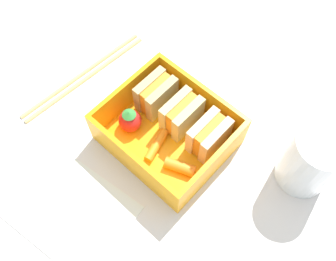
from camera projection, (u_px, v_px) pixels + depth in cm
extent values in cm
cube|color=silver|center=(168.00, 143.00, 52.37)|extent=(120.00, 120.00, 2.00)
cube|color=orange|center=(168.00, 138.00, 50.95)|extent=(15.71, 13.63, 1.20)
cube|color=orange|center=(201.00, 96.00, 50.49)|extent=(15.71, 0.60, 4.83)
cube|color=orange|center=(132.00, 162.00, 46.05)|extent=(15.71, 0.60, 4.83)
cube|color=orange|center=(127.00, 94.00, 50.62)|extent=(0.60, 12.43, 4.83)
cube|color=orange|center=(213.00, 164.00, 45.92)|extent=(0.60, 12.43, 4.83)
cube|color=tan|center=(150.00, 90.00, 51.02)|extent=(1.13, 5.32, 4.73)
cube|color=orange|center=(156.00, 94.00, 50.66)|extent=(1.13, 4.90, 4.36)
cube|color=tan|center=(162.00, 99.00, 50.31)|extent=(1.13, 5.32, 4.73)
cube|color=#D5C37F|center=(175.00, 109.00, 49.57)|extent=(1.13, 5.32, 4.73)
cube|color=orange|center=(182.00, 114.00, 49.22)|extent=(1.13, 4.90, 4.36)
cube|color=#D5C37F|center=(188.00, 119.00, 48.87)|extent=(1.13, 5.32, 4.73)
cube|color=beige|center=(202.00, 130.00, 48.13)|extent=(1.13, 5.32, 4.73)
cube|color=orange|center=(209.00, 135.00, 47.77)|extent=(1.13, 4.90, 4.36)
cube|color=beige|center=(216.00, 141.00, 47.42)|extent=(1.13, 5.32, 4.73)
sphere|color=red|center=(130.00, 121.00, 49.71)|extent=(3.10, 3.10, 3.10)
cone|color=#36903F|center=(129.00, 114.00, 48.07)|extent=(1.86, 1.86, 0.60)
cylinder|color=orange|center=(155.00, 144.00, 49.23)|extent=(2.33, 4.92, 1.15)
cylinder|color=orange|center=(180.00, 167.00, 47.54)|extent=(4.22, 2.83, 1.47)
cylinder|color=#DAB26F|center=(82.00, 73.00, 56.24)|extent=(2.09, 21.85, 0.70)
cylinder|color=#DAB26F|center=(86.00, 77.00, 55.88)|extent=(2.09, 21.85, 0.70)
cylinder|color=white|center=(312.00, 161.00, 44.90)|extent=(6.61, 6.61, 9.50)
cube|color=white|center=(70.00, 210.00, 46.74)|extent=(16.09, 13.07, 0.40)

